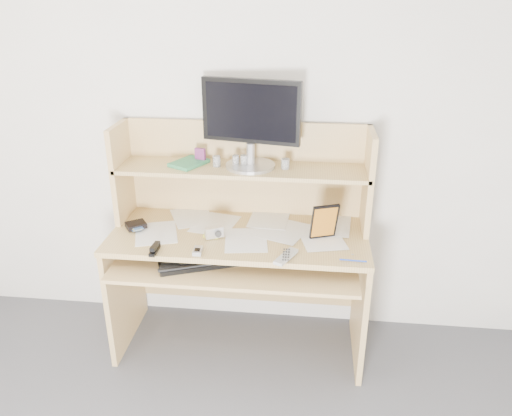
# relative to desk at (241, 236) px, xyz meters

# --- Properties ---
(back_wall) EXTENTS (3.60, 0.04, 2.50)m
(back_wall) POSITION_rel_desk_xyz_m (0.00, 0.24, 0.56)
(back_wall) COLOR silver
(back_wall) RESTS_ON floor
(desk) EXTENTS (1.40, 0.70, 1.30)m
(desk) POSITION_rel_desk_xyz_m (0.00, 0.00, 0.00)
(desk) COLOR tan
(desk) RESTS_ON floor
(paper_clutter) EXTENTS (1.32, 0.54, 0.01)m
(paper_clutter) POSITION_rel_desk_xyz_m (0.00, -0.08, 0.06)
(paper_clutter) COLOR silver
(paper_clutter) RESTS_ON desk
(keyboard) EXTENTS (0.50, 0.33, 0.03)m
(keyboard) POSITION_rel_desk_xyz_m (-0.16, -0.25, -0.03)
(keyboard) COLOR black
(keyboard) RESTS_ON desk
(tv_remote) EXTENTS (0.12, 0.18, 0.02)m
(tv_remote) POSITION_rel_desk_xyz_m (0.27, -0.34, 0.07)
(tv_remote) COLOR #A2A39D
(tv_remote) RESTS_ON paper_clutter
(flip_phone) EXTENTS (0.05, 0.09, 0.02)m
(flip_phone) POSITION_rel_desk_xyz_m (-0.17, -0.32, 0.07)
(flip_phone) COLOR #BDBDC0
(flip_phone) RESTS_ON paper_clutter
(stapler) EXTENTS (0.03, 0.11, 0.04)m
(stapler) POSITION_rel_desk_xyz_m (-0.39, -0.34, 0.08)
(stapler) COLOR black
(stapler) RESTS_ON paper_clutter
(wallet) EXTENTS (0.13, 0.13, 0.03)m
(wallet) POSITION_rel_desk_xyz_m (-0.58, -0.08, 0.07)
(wallet) COLOR black
(wallet) RESTS_ON paper_clutter
(sticky_note_pad) EXTENTS (0.09, 0.09, 0.01)m
(sticky_note_pad) POSITION_rel_desk_xyz_m (-0.14, -0.12, 0.06)
(sticky_note_pad) COLOR yellow
(sticky_note_pad) RESTS_ON desk
(digital_camera) EXTENTS (0.10, 0.08, 0.06)m
(digital_camera) POSITION_rel_desk_xyz_m (-0.12, -0.15, 0.09)
(digital_camera) COLOR silver
(digital_camera) RESTS_ON paper_clutter
(game_case) EXTENTS (0.14, 0.07, 0.20)m
(game_case) POSITION_rel_desk_xyz_m (0.46, -0.11, 0.16)
(game_case) COLOR black
(game_case) RESTS_ON paper_clutter
(blue_pen) EXTENTS (0.13, 0.02, 0.01)m
(blue_pen) POSITION_rel_desk_xyz_m (0.60, -0.33, 0.07)
(blue_pen) COLOR #1634A9
(blue_pen) RESTS_ON paper_clutter
(card_box) EXTENTS (0.06, 0.03, 0.08)m
(card_box) POSITION_rel_desk_xyz_m (-0.24, 0.12, 0.43)
(card_box) COLOR maroon
(card_box) RESTS_ON desk
(shelf_book) EXTENTS (0.22, 0.24, 0.02)m
(shelf_book) POSITION_rel_desk_xyz_m (-0.30, 0.08, 0.40)
(shelf_book) COLOR #307A49
(shelf_book) RESTS_ON desk
(chip_stack_a) EXTENTS (0.05, 0.05, 0.06)m
(chip_stack_a) POSITION_rel_desk_xyz_m (-0.14, 0.06, 0.42)
(chip_stack_a) COLOR black
(chip_stack_a) RESTS_ON desk
(chip_stack_b) EXTENTS (0.05, 0.05, 0.06)m
(chip_stack_b) POSITION_rel_desk_xyz_m (0.01, 0.08, 0.42)
(chip_stack_b) COLOR silver
(chip_stack_b) RESTS_ON desk
(chip_stack_c) EXTENTS (0.06, 0.06, 0.06)m
(chip_stack_c) POSITION_rel_desk_xyz_m (0.24, 0.07, 0.41)
(chip_stack_c) COLOR black
(chip_stack_c) RESTS_ON desk
(chip_stack_d) EXTENTS (0.04, 0.04, 0.06)m
(chip_stack_d) POSITION_rel_desk_xyz_m (-0.03, 0.07, 0.42)
(chip_stack_d) COLOR silver
(chip_stack_d) RESTS_ON desk
(monitor) EXTENTS (0.54, 0.27, 0.47)m
(monitor) POSITION_rel_desk_xyz_m (0.05, 0.10, 0.64)
(monitor) COLOR #BCBCC1
(monitor) RESTS_ON desk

